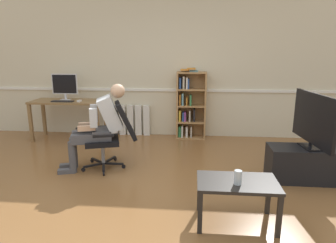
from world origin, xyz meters
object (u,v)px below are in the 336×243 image
(radiator, at_px, (127,120))
(tv_stand, at_px, (308,164))
(computer_mouse, at_px, (79,101))
(tv_screen, at_px, (313,120))
(computer_desk, at_px, (68,106))
(keyboard, at_px, (63,101))
(bookshelf, at_px, (190,106))
(imac_monitor, at_px, (65,85))
(drinking_glass, at_px, (238,177))
(coffee_table, at_px, (237,187))
(office_chair, at_px, (113,133))
(person_seated, at_px, (99,125))

(radiator, distance_m, tv_stand, 3.47)
(computer_mouse, distance_m, tv_screen, 3.91)
(computer_desk, height_order, keyboard, keyboard)
(computer_desk, xyz_separation_m, bookshelf, (2.31, 0.29, -0.00))
(imac_monitor, relative_size, drinking_glass, 3.64)
(imac_monitor, xyz_separation_m, radiator, (1.10, 0.31, -0.73))
(computer_desk, xyz_separation_m, tv_screen, (3.91, -1.56, 0.18))
(tv_screen, height_order, coffee_table, tv_screen)
(imac_monitor, relative_size, tv_stand, 0.49)
(computer_desk, relative_size, office_chair, 1.40)
(keyboard, distance_m, radiator, 1.28)
(office_chair, bearing_deg, tv_screen, 67.98)
(imac_monitor, bearing_deg, person_seated, -52.48)
(keyboard, distance_m, tv_screen, 4.19)
(office_chair, xyz_separation_m, tv_screen, (2.67, -0.23, 0.30))
(keyboard, xyz_separation_m, coffee_table, (2.87, -2.52, -0.38))
(computer_mouse, bearing_deg, computer_desk, 156.46)
(computer_mouse, xyz_separation_m, coffee_table, (2.56, -2.54, -0.39))
(computer_mouse, distance_m, tv_stand, 3.94)
(keyboard, xyz_separation_m, bookshelf, (2.35, 0.43, -0.12))
(office_chair, height_order, tv_screen, tv_screen)
(imac_monitor, xyz_separation_m, drinking_glass, (2.89, -2.80, -0.53))
(person_seated, distance_m, drinking_glass, 2.22)
(person_seated, relative_size, coffee_table, 1.58)
(keyboard, xyz_separation_m, person_seated, (1.09, -1.25, -0.11))
(radiator, height_order, tv_stand, radiator)
(tv_screen, bearing_deg, imac_monitor, 62.10)
(keyboard, distance_m, office_chair, 1.76)
(imac_monitor, bearing_deg, keyboard, -81.83)
(tv_stand, xyz_separation_m, coffee_table, (-1.08, -1.10, 0.16))
(tv_stand, bearing_deg, tv_screen, 5.54)
(bookshelf, bearing_deg, radiator, 175.53)
(computer_mouse, height_order, tv_stand, computer_mouse)
(bookshelf, distance_m, tv_stand, 2.48)
(drinking_glass, bearing_deg, office_chair, 138.70)
(keyboard, relative_size, tv_screen, 0.39)
(coffee_table, xyz_separation_m, drinking_glass, (-0.01, -0.07, 0.13))
(bookshelf, relative_size, coffee_table, 1.75)
(tv_screen, xyz_separation_m, drinking_glass, (-1.09, -1.17, -0.31))
(person_seated, bearing_deg, office_chair, 90.00)
(computer_desk, bearing_deg, bookshelf, 7.16)
(tv_stand, bearing_deg, computer_mouse, 158.39)
(computer_mouse, relative_size, office_chair, 0.10)
(office_chair, relative_size, tv_stand, 0.95)
(computer_mouse, xyz_separation_m, person_seated, (0.78, -1.27, -0.12))
(computer_mouse, distance_m, drinking_glass, 3.65)
(keyboard, height_order, computer_mouse, computer_mouse)
(computer_desk, bearing_deg, person_seated, -52.73)
(tv_screen, bearing_deg, coffee_table, 129.97)
(radiator, bearing_deg, computer_desk, -159.33)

